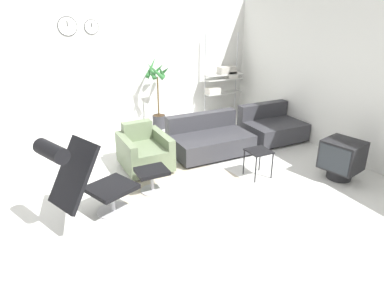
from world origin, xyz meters
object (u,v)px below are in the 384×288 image
Objects in this scene: shelf_unit at (224,79)px; crt_television at (342,158)px; lounge_chair at (84,176)px; potted_plant at (158,97)px; side_table at (259,154)px; ottoman at (152,175)px; couch_low at (209,140)px; couch_second at (271,128)px; armchair_red at (144,153)px.

crt_television is at bearing -90.68° from shelf_unit.
potted_plant is at bearing 122.27° from lounge_chair.
shelf_unit reaches higher than side_table.
ottoman is 4.06m from shelf_unit.
side_table is (0.24, -1.20, 0.14)m from couch_low.
couch_low is at bearing 2.47° from couch_second.
ottoman is 2.99m from crt_television.
couch_second is 0.73× the size of potted_plant.
armchair_red is (0.16, 0.81, 0.02)m from ottoman.
couch_low is 3.17× the size of side_table.
ottoman is 0.50× the size of armchair_red.
couch_low reaches higher than ottoman.
lounge_chair is 5.04m from shelf_unit.
armchair_red is (1.17, 1.23, -0.40)m from lounge_chair.
armchair_red is 1.35× the size of crt_television.
lounge_chair is at bearing -124.83° from potted_plant.
side_table is (2.71, 0.13, -0.29)m from lounge_chair.
couch_second is 1.94m from shelf_unit.
couch_low is (1.30, 0.09, -0.03)m from armchair_red.
side_table reaches higher than ottoman.
ottoman is (1.01, 0.43, -0.42)m from lounge_chair.
lounge_chair is at bearing -177.32° from side_table.
potted_plant is at bearing 11.83° from crt_television.
lounge_chair is 0.60× the size of shelf_unit.
shelf_unit reaches higher than lounge_chair.
crt_television reaches higher than side_table.
couch_second is 2.54× the size of side_table.
crt_television is (-0.12, -1.90, 0.10)m from couch_second.
crt_television is at bearing 86.59° from couch_second.
ottoman is at bearing 90.00° from lounge_chair.
potted_plant is at bearing -176.38° from shelf_unit.
potted_plant is 1.77m from shelf_unit.
lounge_chair is 4.23m from couch_second.
couch_second is (1.50, 0.06, -0.00)m from couch_low.
couch_second is 1.90m from crt_television.
potted_plant is at bearing -79.10° from couch_low.
couch_second is at bearing -177.53° from couch_low.
lounge_chair is 3.90m from crt_television.
side_table is at bearing 143.34° from armchair_red.
lounge_chair is at bearing 45.62° from armchair_red.
potted_plant is at bearing -42.55° from couch_second.
couch_second is (3.97, 1.38, -0.43)m from lounge_chair.
shelf_unit is (2.89, 2.76, 0.70)m from ottoman.
lounge_chair is 1.05× the size of couch_second.
lounge_chair reaches higher than side_table.
side_table is at bearing 101.49° from couch_low.
crt_television is (1.38, -1.84, 0.10)m from couch_low.
couch_second is 0.57× the size of shelf_unit.
side_table is (-1.26, -1.26, 0.14)m from couch_second.
potted_plant reaches higher than crt_television.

